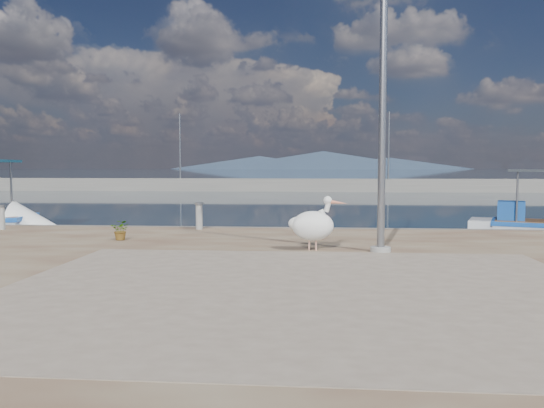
# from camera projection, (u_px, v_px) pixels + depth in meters

# --- Properties ---
(ground) EXTENTS (1400.00, 1400.00, 0.00)m
(ground) POSITION_uv_depth(u_px,v_px,m) (257.00, 279.00, 10.97)
(ground) COLOR #162635
(ground) RESTS_ON ground
(quay) EXTENTS (44.00, 22.00, 0.50)m
(quay) POSITION_uv_depth(u_px,v_px,m) (186.00, 387.00, 4.99)
(quay) COLOR #533624
(quay) RESTS_ON ground
(quay_patch) EXTENTS (9.00, 7.00, 0.01)m
(quay_patch) POSITION_uv_depth(u_px,v_px,m) (301.00, 289.00, 7.87)
(quay_patch) COLOR gray
(quay_patch) RESTS_ON quay
(breakwater) EXTENTS (120.00, 2.20, 7.50)m
(breakwater) POSITION_uv_depth(u_px,v_px,m) (303.00, 185.00, 50.69)
(breakwater) COLOR gray
(breakwater) RESTS_ON ground
(mountains) EXTENTS (370.00, 280.00, 22.00)m
(mountains) POSITION_uv_depth(u_px,v_px,m) (319.00, 161.00, 656.12)
(mountains) COLOR #28384C
(mountains) RESTS_ON ground
(pelican) EXTENTS (1.26, 0.72, 1.20)m
(pelican) POSITION_uv_depth(u_px,v_px,m) (314.00, 225.00, 11.55)
(pelican) COLOR tan
(pelican) RESTS_ON quay
(lamp_post) EXTENTS (0.44, 0.96, 7.00)m
(lamp_post) POSITION_uv_depth(u_px,v_px,m) (383.00, 97.00, 11.22)
(lamp_post) COLOR gray
(lamp_post) RESTS_ON quay
(bollard_near) EXTENTS (0.26, 0.26, 0.79)m
(bollard_near) POSITION_uv_depth(u_px,v_px,m) (199.00, 215.00, 15.50)
(bollard_near) COLOR gray
(bollard_near) RESTS_ON quay
(bollard_far) EXTENTS (0.24, 0.24, 0.72)m
(bollard_far) POSITION_uv_depth(u_px,v_px,m) (2.00, 216.00, 15.45)
(bollard_far) COLOR gray
(bollard_far) RESTS_ON quay
(potted_plant) EXTENTS (0.47, 0.41, 0.51)m
(potted_plant) POSITION_uv_depth(u_px,v_px,m) (121.00, 230.00, 13.22)
(potted_plant) COLOR #33722D
(potted_plant) RESTS_ON quay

